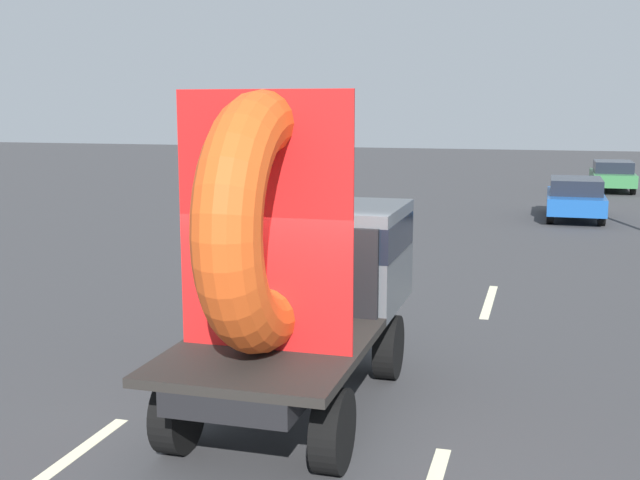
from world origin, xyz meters
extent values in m
plane|color=#38383A|center=(0.00, 0.00, 0.00)|extent=(120.00, 120.00, 0.00)
cylinder|color=black|center=(-0.89, 2.02, 0.43)|extent=(0.28, 0.86, 0.86)
cylinder|color=black|center=(0.81, 2.02, 0.43)|extent=(0.28, 0.86, 0.86)
cylinder|color=black|center=(-0.89, -0.89, 0.43)|extent=(0.28, 0.86, 0.86)
cylinder|color=black|center=(0.81, -0.89, 0.43)|extent=(0.28, 0.86, 0.86)
cube|color=black|center=(-0.04, 0.62, 0.85)|extent=(1.30, 4.70, 0.25)
cube|color=#4C5156|center=(-0.04, 2.02, 1.65)|extent=(2.00, 1.91, 1.35)
cube|color=black|center=(-0.04, 1.97, 1.95)|extent=(2.02, 1.81, 0.44)
cube|color=black|center=(-0.04, -0.33, 1.03)|extent=(2.00, 2.79, 0.10)
cube|color=black|center=(-0.04, 1.01, 1.63)|extent=(1.80, 0.08, 1.10)
torus|color=#D84C19|center=(-0.04, -0.48, 2.44)|extent=(0.67, 2.72, 2.72)
cube|color=red|center=(-0.04, -0.48, 2.44)|extent=(1.90, 0.03, 2.72)
cylinder|color=black|center=(2.94, 19.98, 0.31)|extent=(0.21, 0.62, 0.62)
cylinder|color=black|center=(4.45, 19.98, 0.31)|extent=(0.21, 0.62, 0.62)
cylinder|color=black|center=(2.94, 17.36, 0.31)|extent=(0.21, 0.62, 0.62)
cylinder|color=black|center=(4.45, 17.36, 0.31)|extent=(0.21, 0.62, 0.62)
cube|color=#194C99|center=(3.70, 18.67, 0.58)|extent=(1.75, 4.08, 0.53)
cube|color=black|center=(3.70, 18.57, 1.09)|extent=(1.57, 2.28, 0.49)
cube|color=beige|center=(-1.90, -1.65, 0.00)|extent=(0.16, 2.70, 0.01)
cube|color=beige|center=(-1.90, 6.42, 0.00)|extent=(0.16, 2.76, 0.01)
cube|color=beige|center=(1.83, 6.69, 0.00)|extent=(0.16, 2.64, 0.01)
cylinder|color=black|center=(4.76, 29.32, 0.30)|extent=(0.21, 0.60, 0.60)
cylinder|color=black|center=(6.23, 29.32, 0.30)|extent=(0.21, 0.60, 0.60)
cylinder|color=black|center=(4.76, 26.78, 0.30)|extent=(0.21, 0.60, 0.60)
cylinder|color=black|center=(6.23, 26.78, 0.30)|extent=(0.21, 0.60, 0.60)
cube|color=#33723F|center=(5.49, 28.05, 0.56)|extent=(1.70, 3.97, 0.52)
cube|color=black|center=(5.49, 27.96, 1.06)|extent=(1.53, 2.22, 0.47)
camera|label=1|loc=(2.75, -8.15, 3.64)|focal=44.62mm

